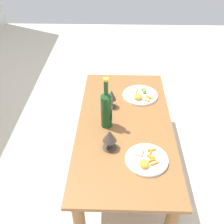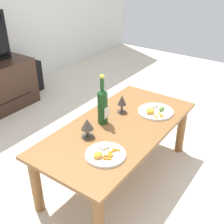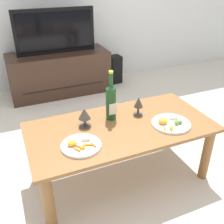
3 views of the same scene
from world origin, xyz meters
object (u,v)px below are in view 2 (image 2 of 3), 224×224
object	(u,v)px
goblet_left	(87,125)
goblet_right	(122,101)
dining_table	(119,135)
floor_speaker	(34,76)
dinner_plate_right	(155,111)
dinner_plate_left	(105,154)
wine_bottle	(103,105)

from	to	relation	value
goblet_left	goblet_right	bearing A→B (deg)	-0.00
dining_table	goblet_right	world-z (taller)	goblet_right
floor_speaker	goblet_right	world-z (taller)	goblet_right
floor_speaker	dinner_plate_right	xyz separation A→B (m)	(-0.41, -1.91, 0.29)
floor_speaker	dinner_plate_left	xyz separation A→B (m)	(-1.07, -1.91, 0.28)
floor_speaker	wine_bottle	distance (m)	1.88
wine_bottle	goblet_right	distance (m)	0.22
goblet_right	dinner_plate_right	xyz separation A→B (m)	(0.14, -0.22, -0.08)
dining_table	goblet_left	xyz separation A→B (m)	(-0.23, 0.10, 0.17)
dining_table	floor_speaker	world-z (taller)	dining_table
floor_speaker	dining_table	bearing A→B (deg)	-117.46
floor_speaker	dinner_plate_right	world-z (taller)	dinner_plate_right
dinner_plate_right	dinner_plate_left	bearing A→B (deg)	179.94
goblet_right	dinner_plate_left	size ratio (longest dim) A/B	0.57
dinner_plate_right	goblet_left	bearing A→B (deg)	158.77
dinner_plate_right	goblet_right	bearing A→B (deg)	123.31
dining_table	goblet_right	xyz separation A→B (m)	(0.18, 0.10, 0.17)
goblet_right	wine_bottle	bearing A→B (deg)	172.49
dining_table	goblet_left	bearing A→B (deg)	157.72
goblet_right	floor_speaker	bearing A→B (deg)	71.89
wine_bottle	goblet_right	world-z (taller)	wine_bottle
floor_speaker	dinner_plate_left	size ratio (longest dim) A/B	1.51
floor_speaker	wine_bottle	world-z (taller)	wine_bottle
floor_speaker	dinner_plate_left	bearing A→B (deg)	-124.31
dining_table	wine_bottle	xyz separation A→B (m)	(-0.02, 0.12, 0.22)
wine_bottle	dinner_plate_right	bearing A→B (deg)	-34.89
wine_bottle	goblet_right	size ratio (longest dim) A/B	2.56
goblet_left	goblet_right	world-z (taller)	goblet_right
goblet_left	dinner_plate_left	world-z (taller)	goblet_left
dining_table	dinner_plate_right	distance (m)	0.36
dinner_plate_left	goblet_right	bearing A→B (deg)	22.83
dining_table	dinner_plate_left	world-z (taller)	dinner_plate_left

